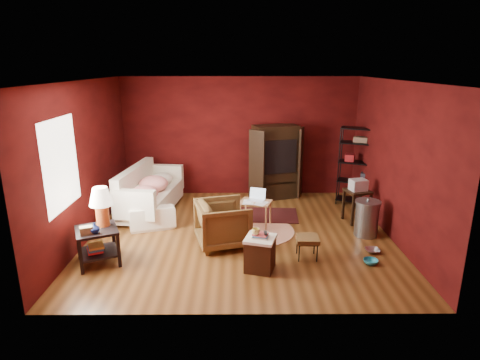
% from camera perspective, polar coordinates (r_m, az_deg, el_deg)
% --- Properties ---
extents(room, '(5.54, 5.04, 2.84)m').
position_cam_1_polar(room, '(7.11, -0.31, 2.64)').
color(room, brown).
rests_on(room, ground).
extents(sofa, '(1.26, 2.30, 0.86)m').
position_cam_1_polar(sofa, '(8.72, -13.01, -1.84)').
color(sofa, white).
rests_on(sofa, ground).
extents(armchair, '(0.99, 1.03, 0.88)m').
position_cam_1_polar(armchair, '(7.00, -2.47, -5.91)').
color(armchair, black).
rests_on(armchair, ground).
extents(pet_bowl_steel, '(0.25, 0.07, 0.25)m').
position_cam_1_polar(pet_bowl_steel, '(7.20, 18.37, -8.85)').
color(pet_bowl_steel, '#B2B4BA').
rests_on(pet_bowl_steel, ground).
extents(pet_bowl_turquoise, '(0.24, 0.14, 0.23)m').
position_cam_1_polar(pet_bowl_turquoise, '(6.80, 18.14, -10.39)').
color(pet_bowl_turquoise, teal).
rests_on(pet_bowl_turquoise, ground).
extents(vase, '(0.16, 0.17, 0.16)m').
position_cam_1_polar(vase, '(6.52, -19.99, -6.47)').
color(vase, '#0D1641').
rests_on(vase, side_table).
extents(mug, '(0.12, 0.10, 0.12)m').
position_cam_1_polar(mug, '(6.07, 2.25, -7.23)').
color(mug, '#D6C768').
rests_on(mug, hamper).
extents(side_table, '(0.81, 0.81, 1.22)m').
position_cam_1_polar(side_table, '(6.71, -19.40, -5.16)').
color(side_table, black).
rests_on(side_table, ground).
extents(sofa_cushions, '(1.12, 2.24, 0.90)m').
position_cam_1_polar(sofa_cushions, '(8.72, -12.88, -1.77)').
color(sofa_cushions, white).
rests_on(sofa_cushions, sofa).
extents(hamper, '(0.55, 0.55, 0.62)m').
position_cam_1_polar(hamper, '(6.25, 2.88, -10.31)').
color(hamper, '#411F0F').
rests_on(hamper, ground).
extents(footstool, '(0.37, 0.37, 0.37)m').
position_cam_1_polar(footstool, '(6.67, 9.56, -8.37)').
color(footstool, black).
rests_on(footstool, ground).
extents(rug_round, '(1.76, 1.76, 0.01)m').
position_cam_1_polar(rug_round, '(7.72, 2.37, -7.20)').
color(rug_round, beige).
rests_on(rug_round, ground).
extents(rug_oriental, '(1.36, 0.95, 0.01)m').
position_cam_1_polar(rug_oriental, '(8.46, 3.70, -4.98)').
color(rug_oriental, '#4E1514').
rests_on(rug_oriental, ground).
extents(laptop_desk, '(0.69, 0.60, 0.73)m').
position_cam_1_polar(laptop_desk, '(7.82, 2.27, -3.39)').
color(laptop_desk, tan).
rests_on(laptop_desk, ground).
extents(tv_armoire, '(1.30, 0.95, 1.72)m').
position_cam_1_polar(tv_armoire, '(9.39, 5.05, 2.74)').
color(tv_armoire, black).
rests_on(tv_armoire, ground).
extents(wire_shelving, '(0.93, 0.66, 1.75)m').
position_cam_1_polar(wire_shelving, '(9.26, 16.58, 2.33)').
color(wire_shelving, black).
rests_on(wire_shelving, ground).
extents(small_stand, '(0.54, 0.54, 0.88)m').
position_cam_1_polar(small_stand, '(8.28, 16.41, -1.41)').
color(small_stand, black).
rests_on(small_stand, ground).
extents(trash_can, '(0.60, 0.60, 0.72)m').
position_cam_1_polar(trash_can, '(7.76, 17.57, -5.18)').
color(trash_can, gray).
rests_on(trash_can, ground).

